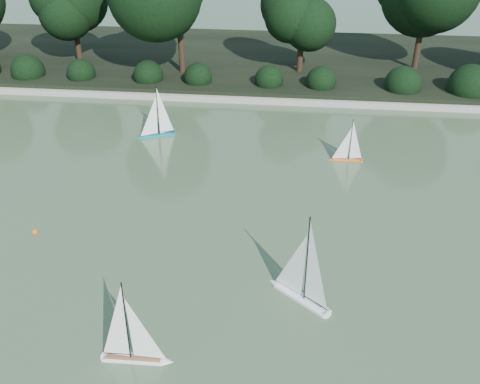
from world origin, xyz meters
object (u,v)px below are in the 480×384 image
at_px(sailboat_white_a, 298,284).
at_px(sailboat_orange, 345,154).
at_px(sailboat_teal, 155,128).
at_px(race_buoy, 35,232).
at_px(sailboat_white_b, 138,349).

distance_m(sailboat_white_a, sailboat_orange, 5.28).
relative_size(sailboat_orange, sailboat_teal, 0.79).
height_order(sailboat_white_a, race_buoy, sailboat_white_a).
bearing_deg(race_buoy, sailboat_teal, 75.28).
distance_m(sailboat_white_a, race_buoy, 5.35).
xyz_separation_m(sailboat_teal, race_buoy, (-1.24, -4.73, -0.23)).
xyz_separation_m(sailboat_white_a, race_buoy, (-5.18, 1.33, -0.28)).
relative_size(sailboat_white_a, sailboat_white_b, 1.19).
relative_size(sailboat_white_a, sailboat_teal, 1.19).
bearing_deg(sailboat_teal, sailboat_white_b, -77.61).
distance_m(sailboat_white_b, race_buoy, 4.16).
bearing_deg(race_buoy, sailboat_white_b, -45.17).
xyz_separation_m(sailboat_white_b, race_buoy, (-2.93, 2.95, -0.23)).
height_order(sailboat_teal, race_buoy, sailboat_teal).
bearing_deg(sailboat_white_a, race_buoy, 165.60).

